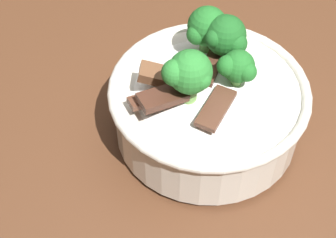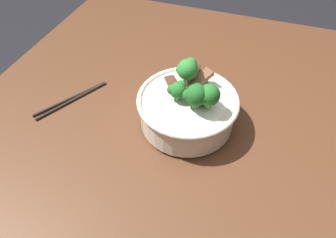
{
  "view_description": "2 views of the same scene",
  "coord_description": "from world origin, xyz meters",
  "views": [
    {
      "loc": [
        0.41,
        0.29,
        1.27
      ],
      "look_at": [
        0.22,
        -0.08,
        0.78
      ],
      "focal_mm": 56.49,
      "sensor_mm": 36.0,
      "label": 1
    },
    {
      "loc": [
        -0.29,
        -0.17,
        1.28
      ],
      "look_at": [
        0.14,
        -0.03,
        0.79
      ],
      "focal_mm": 31.13,
      "sensor_mm": 36.0,
      "label": 2
    }
  ],
  "objects": [
    {
      "name": "dining_table",
      "position": [
        0.0,
        0.0,
        0.67
      ],
      "size": [
        1.51,
        1.0,
        0.75
      ],
      "color": "#56331E",
      "rests_on": "ground"
    },
    {
      "name": "rice_bowl",
      "position": [
        0.17,
        -0.06,
        0.81
      ],
      "size": [
        0.23,
        0.23,
        0.16
      ],
      "color": "silver",
      "rests_on": "dining_table"
    }
  ]
}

